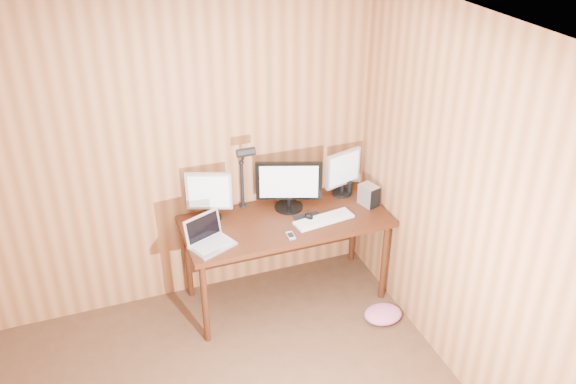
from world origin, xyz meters
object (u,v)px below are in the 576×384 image
hard_drive (369,195)px  phone (291,236)px  laptop (208,238)px  desk (283,228)px  speaker (350,188)px  monitor_center (289,185)px  keyboard (324,219)px  monitor_right (343,172)px  desk_lamp (244,168)px  mouse (309,217)px  monitor_left (209,195)px

hard_drive → phone: size_ratio=1.73×
laptop → phone: laptop is taller
desk → speaker: speaker is taller
laptop → monitor_center: bearing=-2.1°
desk → phone: 0.34m
monitor_center → keyboard: (0.19, -0.27, -0.20)m
monitor_right → speaker: (0.06, -0.01, -0.15)m
laptop → desk_lamp: (0.39, 0.36, 0.33)m
monitor_right → laptop: monitor_right is taller
laptop → mouse: (0.81, 0.07, -0.03)m
speaker → monitor_right: bearing=170.7°
desk → monitor_right: monitor_right is taller
laptop → desk_lamp: size_ratio=0.61×
phone → speaker: 0.82m
keyboard → hard_drive: 0.45m
monitor_center → laptop: bearing=-139.2°
hard_drive → desk_lamp: (-0.96, 0.25, 0.29)m
monitor_left → monitor_right: (1.12, 0.00, -0.01)m
keyboard → mouse: mouse is taller
monitor_left → desk_lamp: desk_lamp is taller
monitor_center → monitor_left: size_ratio=1.26×
mouse → speaker: (0.47, 0.27, 0.03)m
monitor_left → desk_lamp: size_ratio=0.65×
monitor_left → monitor_right: 1.12m
monitor_center → monitor_left: monitor_center is taller
mouse → monitor_center: bearing=102.0°
monitor_right → phone: (-0.63, -0.45, -0.20)m
laptop → desk_lamp: bearing=19.3°
keyboard → mouse: size_ratio=4.71×
monitor_right → laptop: bearing=179.0°
monitor_left → monitor_right: monitor_left is taller
phone → speaker: speaker is taller
hard_drive → desk_lamp: size_ratio=0.29×
desk_lamp → phone: bearing=-69.0°
desk → keyboard: bearing=-35.5°
monitor_center → desk_lamp: desk_lamp is taller
desk → speaker: size_ratio=14.93×
keyboard → hard_drive: (0.44, 0.10, 0.07)m
monitor_left → speaker: bearing=20.0°
desk → laptop: bearing=-162.8°
desk → hard_drive: bearing=-7.2°
monitor_center → laptop: 0.79m
monitor_center → phone: (-0.13, -0.39, -0.20)m
mouse → hard_drive: (0.54, 0.04, 0.06)m
monitor_right → hard_drive: (0.13, -0.23, -0.12)m
monitor_right → desk: bearing=177.2°
monitor_center → hard_drive: bearing=4.4°
monitor_right → laptop: 1.28m
mouse → hard_drive: 0.54m
monitor_center → monitor_right: bearing=26.8°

